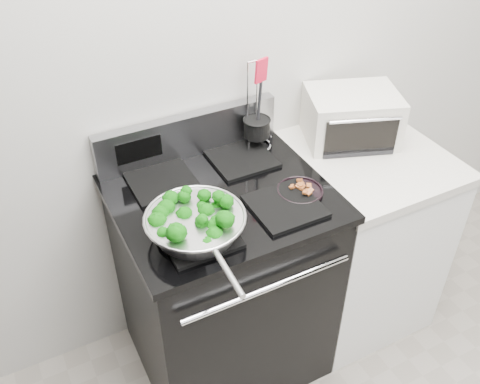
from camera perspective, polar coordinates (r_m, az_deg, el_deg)
back_wall at (r=2.15m, az=1.21°, el=15.50°), size 4.00×0.02×2.70m
gas_range at (r=2.29m, az=-1.76°, el=-9.38°), size 0.79×0.69×1.13m
counter at (r=2.59m, az=12.13°, el=-4.52°), size 0.62×0.68×0.92m
skillet at (r=1.77m, az=-4.75°, el=-3.39°), size 0.34×0.54×0.07m
broccoli_pile at (r=1.76m, az=-4.82°, el=-2.87°), size 0.27×0.27×0.09m
bacon_plate at (r=1.99m, az=6.42°, el=0.35°), size 0.17×0.17×0.04m
utensil_holder at (r=2.20m, az=1.78°, el=6.39°), size 0.13×0.13×0.39m
toaster_oven at (r=2.34m, az=11.80°, el=7.85°), size 0.45×0.40×0.22m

